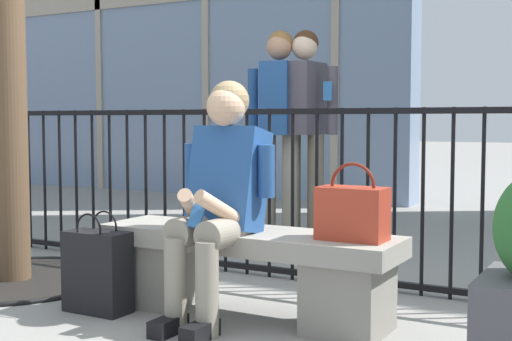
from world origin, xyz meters
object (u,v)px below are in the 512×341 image
(bystander_at_railing, at_px, (304,122))
(seated_person_with_phone, at_px, (219,193))
(stone_bench, at_px, (246,265))
(bystander_further_back, at_px, (279,122))
(shopping_bag, at_px, (97,271))
(handbag_on_bench, at_px, (352,212))

(bystander_at_railing, bearing_deg, seated_person_with_phone, -76.43)
(bystander_at_railing, bearing_deg, stone_bench, -73.21)
(bystander_further_back, bearing_deg, shopping_bag, -89.44)
(stone_bench, xyz_separation_m, handbag_on_bench, (0.58, -0.01, 0.31))
(handbag_on_bench, xyz_separation_m, bystander_further_back, (-1.33, 1.82, 0.42))
(stone_bench, xyz_separation_m, bystander_at_railing, (-0.57, 1.89, 0.73))
(stone_bench, distance_m, bystander_further_back, 2.09)
(handbag_on_bench, xyz_separation_m, bystander_at_railing, (-1.15, 1.90, 0.42))
(stone_bench, height_order, bystander_at_railing, bystander_at_railing)
(shopping_bag, height_order, bystander_at_railing, bystander_at_railing)
(seated_person_with_phone, bearing_deg, bystander_further_back, 109.02)
(stone_bench, distance_m, seated_person_with_phone, 0.41)
(handbag_on_bench, bearing_deg, bystander_at_railing, 121.18)
(bystander_at_railing, xyz_separation_m, bystander_further_back, (-0.18, -0.08, -0.00))
(handbag_on_bench, bearing_deg, shopping_bag, -167.22)
(bystander_further_back, bearing_deg, seated_person_with_phone, -70.98)
(stone_bench, relative_size, handbag_on_bench, 4.37)
(shopping_bag, distance_m, bystander_at_railing, 2.34)
(bystander_further_back, bearing_deg, stone_bench, -67.46)
(seated_person_with_phone, bearing_deg, bystander_at_railing, 103.57)
(bystander_further_back, bearing_deg, handbag_on_bench, -53.81)
(handbag_on_bench, relative_size, shopping_bag, 0.69)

